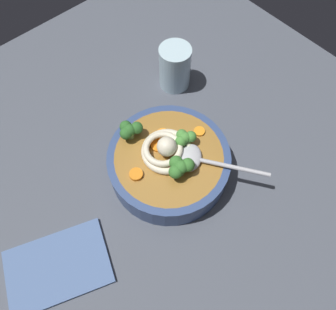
{
  "coord_description": "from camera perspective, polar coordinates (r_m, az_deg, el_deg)",
  "views": [
    {
      "loc": [
        16.61,
        21.52,
        63.93
      ],
      "look_at": [
        -2.77,
        -0.25,
        9.29
      ],
      "focal_mm": 34.81,
      "sensor_mm": 36.0,
      "label": 1
    }
  ],
  "objects": [
    {
      "name": "broccoli_floret_rear",
      "position": [
        0.63,
        -6.63,
        4.5
      ],
      "size": [
        4.67,
        4.02,
        3.69
      ],
      "color": "#7A9E60",
      "rests_on": "soup_bowl"
    },
    {
      "name": "broccoli_floret_far",
      "position": [
        0.61,
        2.99,
        3.0
      ],
      "size": [
        4.22,
        3.63,
        3.34
      ],
      "color": "#7A9E60",
      "rests_on": "soup_bowl"
    },
    {
      "name": "soup_spoon",
      "position": [
        0.61,
        5.09,
        -0.75
      ],
      "size": [
        12.55,
        16.1,
        1.6
      ],
      "rotation": [
        0.0,
        0.0,
        2.17
      ],
      "color": "#B7B7BC",
      "rests_on": "soup_bowl"
    },
    {
      "name": "carrot_slice_left",
      "position": [
        0.65,
        5.21,
        4.42
      ],
      "size": [
        2.18,
        2.18,
        0.46
      ],
      "primitive_type": "cylinder",
      "color": "orange",
      "rests_on": "soup_bowl"
    },
    {
      "name": "soup_bowl",
      "position": [
        0.65,
        0.0,
        -1.25
      ],
      "size": [
        23.8,
        23.8,
        6.18
      ],
      "color": "#334775",
      "rests_on": "table_slab"
    },
    {
      "name": "table_slab",
      "position": [
        0.68,
        -1.61,
        -4.57
      ],
      "size": [
        110.62,
        110.62,
        3.11
      ],
      "primitive_type": "cube",
      "color": "#474C56",
      "rests_on": "ground"
    },
    {
      "name": "folded_napkin",
      "position": [
        0.64,
        -18.73,
        -18.03
      ],
      "size": [
        21.05,
        17.68,
        0.8
      ],
      "primitive_type": "cube",
      "rotation": [
        0.0,
        0.0,
        -0.37
      ],
      "color": "#4C6693",
      "rests_on": "table_slab"
    },
    {
      "name": "carrot_slice_near_spoon",
      "position": [
        0.63,
        -1.72,
        1.77
      ],
      "size": [
        2.94,
        2.94,
        0.51
      ],
      "primitive_type": "cylinder",
      "color": "orange",
      "rests_on": "soup_bowl"
    },
    {
      "name": "noodle_pile",
      "position": [
        0.61,
        -0.4,
        0.98
      ],
      "size": [
        10.75,
        10.53,
        4.32
      ],
      "color": "beige",
      "rests_on": "soup_bowl"
    },
    {
      "name": "drinking_glass",
      "position": [
        0.76,
        1.21,
        15.11
      ],
      "size": [
        7.21,
        7.21,
        10.51
      ],
      "primitive_type": "cylinder",
      "color": "silver",
      "rests_on": "table_slab"
    },
    {
      "name": "broccoli_floret_center",
      "position": [
        0.58,
        2.15,
        -2.06
      ],
      "size": [
        5.02,
        4.32,
        3.97
      ],
      "color": "#7A9E60",
      "rests_on": "soup_bowl"
    },
    {
      "name": "carrot_slice_front",
      "position": [
        0.64,
        -0.92,
        3.65
      ],
      "size": [
        2.69,
        2.69,
        0.41
      ],
      "primitive_type": "cylinder",
      "color": "orange",
      "rests_on": "soup_bowl"
    },
    {
      "name": "carrot_slice_beside_chili",
      "position": [
        0.6,
        -5.61,
        -3.38
      ],
      "size": [
        2.51,
        2.51,
        0.74
      ],
      "primitive_type": "cylinder",
      "color": "orange",
      "rests_on": "soup_bowl"
    }
  ]
}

